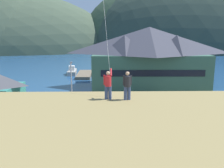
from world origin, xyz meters
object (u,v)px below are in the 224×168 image
parked_car_front_row_silver (176,123)px  parked_car_corner_spot (130,124)px  wharf_dock (84,75)px  parked_car_back_row_right (93,105)px  parked_car_front_row_red (217,103)px  parking_light_pole (71,80)px  parked_car_back_row_left (53,104)px  parked_car_front_row_end (68,124)px  person_kite_flyer (108,84)px  parked_car_mid_row_far (140,105)px  moored_boat_wharfside (72,71)px  harbor_lodge (149,55)px  moored_boat_outer_mooring (99,72)px  person_companion (127,85)px  parked_car_mid_row_near (179,104)px

parked_car_front_row_silver → parked_car_corner_spot: 4.70m
wharf_dock → parked_car_corner_spot: (7.74, -33.22, 0.71)m
parked_car_back_row_right → parked_car_front_row_red: bearing=1.4°
parked_car_front_row_silver → parking_light_pole: size_ratio=0.69×
parked_car_back_row_left → parked_car_front_row_end: size_ratio=1.03×
parked_car_front_row_silver → parked_car_back_row_right: same height
parked_car_front_row_silver → parked_car_back_row_right: bearing=143.4°
wharf_dock → person_kite_flyer: 43.02m
parked_car_front_row_red → parked_car_mid_row_far: same height
parked_car_corner_spot → parking_light_pole: parking_light_pole is taller
parked_car_mid_row_far → parking_light_pole: parking_light_pole is taller
moored_boat_wharfside → parking_light_pole: bearing=-81.9°
wharf_dock → parked_car_back_row_left: parked_car_back_row_left is taller
harbor_lodge → parking_light_pole: harbor_lodge is taller
moored_boat_outer_mooring → person_companion: size_ratio=4.20×
harbor_lodge → person_companion: (-6.51, -30.72, 1.19)m
harbor_lodge → moored_boat_outer_mooring: size_ratio=3.01×
moored_boat_outer_mooring → parked_car_front_row_end: size_ratio=1.73×
parked_car_front_row_end → parked_car_corner_spot: 6.38m
parked_car_mid_row_near → parked_car_corner_spot: 9.86m
moored_boat_outer_mooring → parked_car_front_row_end: moored_boat_outer_mooring is taller
harbor_lodge → parked_car_front_row_red: harbor_lodge is taller
parked_car_corner_spot → parked_car_mid_row_near: bearing=44.4°
parked_car_corner_spot → person_companion: 10.99m
moored_boat_wharfside → parked_car_front_row_red: size_ratio=1.43×
moored_boat_outer_mooring → parking_light_pole: 25.47m
parked_car_back_row_right → moored_boat_wharfside: bearing=103.3°
parked_car_front_row_red → parked_car_back_row_left: size_ratio=0.99×
harbor_lodge → moored_boat_wharfside: (-16.39, 14.07, -5.24)m
moored_boat_outer_mooring → parked_car_mid_row_near: moored_boat_outer_mooring is taller
moored_boat_wharfside → parking_light_pole: 26.18m
parked_car_back_row_left → parked_car_corner_spot: (9.41, -6.90, 0.00)m
parked_car_front_row_red → parked_car_front_row_end: 19.66m
parked_car_front_row_silver → parked_car_mid_row_far: 7.13m
parked_car_front_row_silver → parked_car_back_row_right: (-8.86, 6.57, 0.00)m
parked_car_back_row_right → person_companion: bearing=-79.2°
parking_light_pole → person_kite_flyer: 19.85m
parked_car_mid_row_far → parked_car_mid_row_near: bearing=3.7°
moored_boat_wharfside → person_companion: person_companion is taller
moored_boat_wharfside → parked_car_front_row_red: 36.80m
parked_car_back_row_left → parked_car_front_row_end: same height
wharf_dock → parked_car_corner_spot: parked_car_corner_spot is taller
parked_car_front_row_silver → parked_car_mid_row_near: size_ratio=0.97×
parking_light_pole → moored_boat_outer_mooring: bearing=82.9°
parked_car_back_row_right → parked_car_front_row_silver: bearing=-36.6°
person_kite_flyer → parking_light_pole: bearing=105.0°
parked_car_front_row_red → person_kite_flyer: person_kite_flyer is taller
parked_car_front_row_red → parked_car_front_row_end: (-18.39, -6.96, 0.00)m
wharf_dock → parked_car_mid_row_far: size_ratio=2.36×
moored_boat_wharfside → parked_car_back_row_right: size_ratio=1.40×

